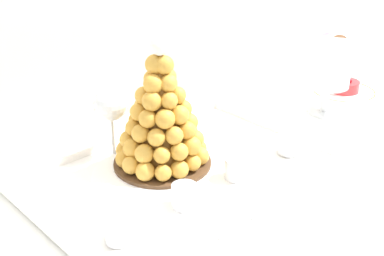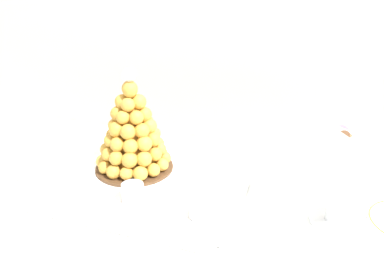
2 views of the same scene
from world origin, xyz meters
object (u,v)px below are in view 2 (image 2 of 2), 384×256
at_px(serving_tray, 126,179).
at_px(dessert_cup_centre, 133,194).
at_px(macaron_goblet, 338,162).
at_px(wine_glass, 135,115).
at_px(dessert_cup_mid_left, 77,184).
at_px(dessert_cup_left, 27,172).
at_px(croquembouche, 132,132).
at_px(dessert_cup_mid_right, 201,206).

bearing_deg(serving_tray, dessert_cup_centre, -52.75).
bearing_deg(macaron_goblet, wine_glass, 162.16).
distance_m(dessert_cup_mid_left, wine_glass, 0.30).
bearing_deg(dessert_cup_left, dessert_cup_mid_left, 0.29).
xyz_separation_m(macaron_goblet, wine_glass, (-0.59, 0.19, -0.02)).
bearing_deg(wine_glass, dessert_cup_mid_left, -95.13).
height_order(dessert_cup_left, dessert_cup_mid_left, dessert_cup_left).
bearing_deg(serving_tray, macaron_goblet, -1.46).
xyz_separation_m(croquembouche, dessert_cup_centre, (0.08, -0.16, -0.09)).
distance_m(dessert_cup_left, dessert_cup_centre, 0.32).
height_order(dessert_cup_mid_left, macaron_goblet, macaron_goblet).
bearing_deg(dessert_cup_mid_left, macaron_goblet, 8.28).
bearing_deg(dessert_cup_left, wine_glass, 56.59).
height_order(croquembouche, wine_glass, croquembouche).
bearing_deg(dessert_cup_centre, dessert_cup_mid_left, -178.39).
xyz_separation_m(dessert_cup_mid_left, dessert_cup_centre, (0.16, 0.00, -0.00)).
relative_size(dessert_cup_mid_left, macaron_goblet, 0.22).
distance_m(dessert_cup_mid_left, dessert_cup_mid_right, 0.34).
distance_m(croquembouche, dessert_cup_centre, 0.20).
height_order(dessert_cup_mid_left, dessert_cup_centre, same).
distance_m(croquembouche, dessert_cup_left, 0.30).
relative_size(dessert_cup_left, dessert_cup_mid_left, 1.14).
bearing_deg(dessert_cup_mid_left, dessert_cup_mid_right, -0.19).
xyz_separation_m(serving_tray, croquembouche, (-0.00, 0.06, 0.12)).
distance_m(dessert_cup_mid_left, dessert_cup_centre, 0.16).
xyz_separation_m(serving_tray, dessert_cup_mid_right, (0.25, -0.10, 0.03)).
bearing_deg(macaron_goblet, dessert_cup_mid_right, -162.04).
height_order(croquembouche, macaron_goblet, croquembouche).
bearing_deg(croquembouche, dessert_cup_mid_left, -115.59).
relative_size(croquembouche, dessert_cup_mid_left, 5.64).
bearing_deg(wine_glass, croquembouche, -65.71).
xyz_separation_m(croquembouche, macaron_goblet, (0.54, -0.07, 0.03)).
xyz_separation_m(dessert_cup_mid_right, wine_glass, (-0.31, 0.28, 0.10)).
relative_size(dessert_cup_left, dessert_cup_centre, 1.10).
height_order(dessert_cup_centre, wine_glass, wine_glass).
relative_size(croquembouche, wine_glass, 1.70).
bearing_deg(serving_tray, dessert_cup_mid_right, -22.40).
relative_size(dessert_cup_mid_left, dessert_cup_centre, 0.96).
bearing_deg(serving_tray, wine_glass, 108.12).
bearing_deg(dessert_cup_mid_left, serving_tray, 51.21).
xyz_separation_m(serving_tray, wine_glass, (-0.06, 0.18, 0.13)).
bearing_deg(croquembouche, macaron_goblet, -7.74).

